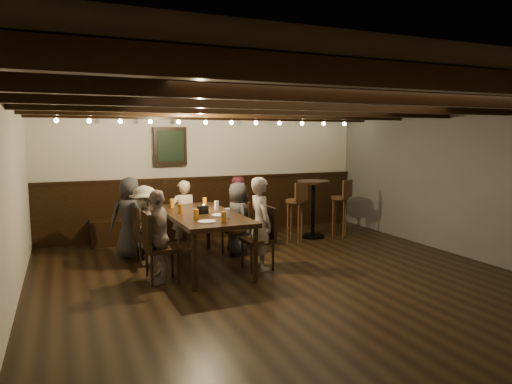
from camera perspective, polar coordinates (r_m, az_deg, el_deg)
name	(u,v)px	position (r m, az deg, el deg)	size (l,w,h in m)	color
room	(216,187)	(7.86, -5.06, 0.64)	(7.00, 7.00, 7.00)	black
dining_table	(202,218)	(6.80, -6.77, -3.20)	(1.00, 2.17, 0.81)	black
chair_left_near	(148,247)	(7.16, -13.34, -6.67)	(0.41, 0.41, 0.89)	black
chair_left_far	(161,260)	(6.29, -11.82, -8.36)	(0.44, 0.44, 0.94)	black
chair_right_near	(236,238)	(7.54, -2.49, -5.81)	(0.41, 0.41, 0.88)	black
chair_right_far	(259,250)	(6.73, 0.34, -7.27)	(0.43, 0.43, 0.92)	black
person_bench_left	(130,218)	(7.48, -15.43, -3.14)	(0.64, 0.42, 1.31)	#27272A
person_bench_centre	(184,216)	(7.82, -9.04, -2.94)	(0.44, 0.29, 1.20)	#9F917F
person_bench_right	(236,212)	(7.95, -2.47, -2.53)	(0.61, 0.47, 1.25)	maroon
person_left_near	(145,225)	(7.08, -13.66, -4.08)	(0.78, 0.45, 1.21)	gray
person_left_far	(158,236)	(6.21, -12.17, -5.41)	(0.73, 0.30, 1.24)	gray
person_right_near	(238,219)	(7.48, -2.28, -3.33)	(0.58, 0.38, 1.20)	#2B2C2E
person_right_far	(261,223)	(6.66, 0.59, -3.93)	(0.49, 0.32, 1.35)	gray
pint_a	(172,203)	(7.37, -10.48, -1.39)	(0.07, 0.07, 0.14)	#BF7219
pint_b	(205,202)	(7.46, -6.43, -1.22)	(0.07, 0.07, 0.14)	#BF7219
pint_c	(180,209)	(6.79, -9.46, -2.09)	(0.07, 0.07, 0.14)	#BF7219
pint_d	(217,205)	(7.05, -4.94, -1.68)	(0.07, 0.07, 0.14)	silver
pint_e	(196,214)	(6.29, -7.49, -2.78)	(0.07, 0.07, 0.14)	#BF7219
pint_f	(228,213)	(6.32, -3.58, -2.68)	(0.07, 0.07, 0.14)	silver
pint_g	(223,217)	(6.04, -4.09, -3.14)	(0.07, 0.07, 0.14)	#BF7219
plate_near	(207,222)	(6.08, -6.18, -3.69)	(0.24, 0.24, 0.01)	white
plate_far	(220,215)	(6.56, -4.50, -2.89)	(0.24, 0.24, 0.01)	white
condiment_caddy	(203,210)	(6.73, -6.66, -2.21)	(0.15, 0.10, 0.12)	black
candle	(204,208)	(7.10, -6.57, -2.01)	(0.05, 0.05, 0.05)	beige
high_top_table	(313,200)	(8.78, 7.16, -1.03)	(0.62, 0.62, 1.10)	black
bar_stool_left	(295,220)	(8.42, 4.89, -3.47)	(0.37, 0.39, 1.11)	#3A2512
bar_stool_right	(340,216)	(8.96, 10.41, -2.92)	(0.39, 0.40, 1.11)	#3A2512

